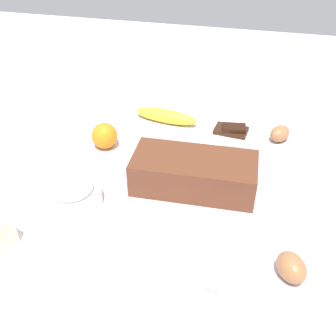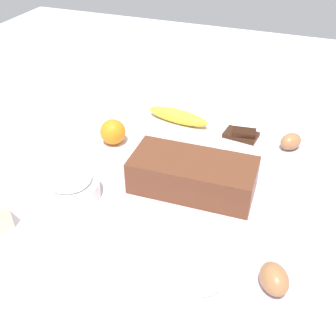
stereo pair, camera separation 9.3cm
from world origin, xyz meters
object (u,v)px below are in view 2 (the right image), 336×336
Objects in this scene: banana at (178,116)px; sugar_bowl at (70,185)px; orange_fruit at (113,132)px; egg_beside_bowl at (274,279)px; loaf_pan at (193,174)px; egg_near_butter at (291,141)px; flour_bowl at (198,280)px; chocolate_plate at (241,137)px.

sugar_bowl is at bearing -105.84° from banana.
orange_fruit is at bearing -127.20° from banana.
sugar_bowl is 1.97× the size of egg_beside_bowl.
loaf_pan is 4.29× the size of egg_beside_bowl.
loaf_pan is 0.32m from egg_near_butter.
egg_near_butter reaches higher than banana.
egg_near_butter is at bearing 40.41° from sugar_bowl.
loaf_pan reaches higher than egg_near_butter.
sugar_bowl reaches higher than egg_near_butter.
sugar_bowl is 1.91× the size of orange_fruit.
egg_beside_bowl is (0.22, -0.21, -0.02)m from loaf_pan.
orange_fruit is 1.13× the size of egg_near_butter.
loaf_pan is at bearing 109.86° from flour_bowl.
orange_fruit is 0.35m from chocolate_plate.
banana is 1.46× the size of chocolate_plate.
egg_beside_bowl is (0.48, -0.33, -0.01)m from orange_fruit.
sugar_bowl is at bearing -86.96° from orange_fruit.
egg_beside_bowl is at bearing -46.35° from loaf_pan.
loaf_pan is 1.50× the size of banana.
loaf_pan reaches higher than flour_bowl.
flour_bowl is at bearing -72.02° from loaf_pan.
banana is (-0.23, 0.54, -0.01)m from flour_bowl.
sugar_bowl is 1.00× the size of chocolate_plate.
chocolate_plate is (-0.13, -0.00, -0.01)m from egg_near_butter.
sugar_bowl is 0.48m from chocolate_plate.
egg_near_butter is at bearing 93.26° from egg_beside_bowl.
chocolate_plate is at bearing 93.96° from flour_bowl.
chocolate_plate is at bearing 50.14° from sugar_bowl.
sugar_bowl is at bearing 168.79° from egg_beside_bowl.
orange_fruit is at bearing 133.27° from flour_bowl.
banana is at bearing 170.98° from chocolate_plate.
egg_near_butter is (0.44, 0.37, -0.01)m from sugar_bowl.
sugar_bowl is at bearing -139.59° from egg_near_butter.
loaf_pan reaches higher than sugar_bowl.
loaf_pan reaches higher than chocolate_plate.
banana is 0.33m from egg_near_butter.
flour_bowl is 0.52m from orange_fruit.
chocolate_plate is (0.32, 0.14, -0.02)m from orange_fruit.
banana is 3.14× the size of egg_near_butter.
loaf_pan is at bearing -103.68° from chocolate_plate.
flour_bowl is at bearing -46.73° from orange_fruit.
orange_fruit is at bearing 93.04° from sugar_bowl.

